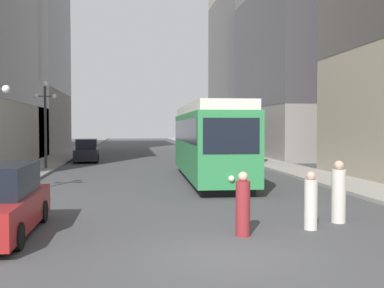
{
  "coord_description": "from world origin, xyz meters",
  "views": [
    {
      "loc": [
        -2.14,
        -9.6,
        2.8
      ],
      "look_at": [
        0.59,
        10.23,
        2.04
      ],
      "focal_mm": 43.08,
      "sensor_mm": 36.0,
      "label": 1
    }
  ],
  "objects_px": {
    "transit_bus": "(224,137)",
    "pedestrian_on_sidewalk": "(311,203)",
    "streetcar": "(209,140)",
    "pedestrian_crossing_near": "(339,194)",
    "pedestrian_crossing_far": "(243,206)",
    "lamp_post_left_far": "(45,111)",
    "parked_car_left_mid": "(87,151)"
  },
  "relations": [
    {
      "from": "parked_car_left_mid",
      "to": "pedestrian_crossing_near",
      "type": "distance_m",
      "value": 26.69
    },
    {
      "from": "parked_car_left_mid",
      "to": "pedestrian_crossing_near",
      "type": "relative_size",
      "value": 2.78
    },
    {
      "from": "parked_car_left_mid",
      "to": "pedestrian_crossing_far",
      "type": "distance_m",
      "value": 26.95
    },
    {
      "from": "transit_bus",
      "to": "lamp_post_left_far",
      "type": "distance_m",
      "value": 15.46
    },
    {
      "from": "lamp_post_left_far",
      "to": "parked_car_left_mid",
      "type": "bearing_deg",
      "value": 75.54
    },
    {
      "from": "transit_bus",
      "to": "parked_car_left_mid",
      "type": "height_order",
      "value": "transit_bus"
    },
    {
      "from": "streetcar",
      "to": "parked_car_left_mid",
      "type": "height_order",
      "value": "streetcar"
    },
    {
      "from": "pedestrian_crossing_near",
      "to": "lamp_post_left_far",
      "type": "xyz_separation_m",
      "value": [
        -11.29,
        17.63,
        2.94
      ]
    },
    {
      "from": "transit_bus",
      "to": "pedestrian_crossing_near",
      "type": "height_order",
      "value": "transit_bus"
    },
    {
      "from": "transit_bus",
      "to": "pedestrian_on_sidewalk",
      "type": "distance_m",
      "value": 26.38
    },
    {
      "from": "parked_car_left_mid",
      "to": "pedestrian_crossing_near",
      "type": "xyz_separation_m",
      "value": [
        9.39,
        -24.99,
        -0.0
      ]
    },
    {
      "from": "pedestrian_crossing_far",
      "to": "lamp_post_left_far",
      "type": "height_order",
      "value": "lamp_post_left_far"
    },
    {
      "from": "parked_car_left_mid",
      "to": "pedestrian_on_sidewalk",
      "type": "xyz_separation_m",
      "value": [
        8.23,
        -25.74,
        -0.11
      ]
    },
    {
      "from": "pedestrian_on_sidewalk",
      "to": "pedestrian_crossing_far",
      "type": "bearing_deg",
      "value": -85.82
    },
    {
      "from": "pedestrian_crossing_near",
      "to": "pedestrian_on_sidewalk",
      "type": "height_order",
      "value": "pedestrian_crossing_near"
    },
    {
      "from": "parked_car_left_mid",
      "to": "lamp_post_left_far",
      "type": "height_order",
      "value": "lamp_post_left_far"
    },
    {
      "from": "pedestrian_crossing_far",
      "to": "pedestrian_on_sidewalk",
      "type": "height_order",
      "value": "pedestrian_crossing_far"
    },
    {
      "from": "pedestrian_crossing_far",
      "to": "lamp_post_left_far",
      "type": "relative_size",
      "value": 0.3
    },
    {
      "from": "pedestrian_on_sidewalk",
      "to": "lamp_post_left_far",
      "type": "relative_size",
      "value": 0.29
    },
    {
      "from": "parked_car_left_mid",
      "to": "transit_bus",
      "type": "bearing_deg",
      "value": -0.29
    },
    {
      "from": "streetcar",
      "to": "transit_bus",
      "type": "distance_m",
      "value": 15.15
    },
    {
      "from": "streetcar",
      "to": "parked_car_left_mid",
      "type": "xyz_separation_m",
      "value": [
        -7.44,
        14.21,
        -1.26
      ]
    },
    {
      "from": "streetcar",
      "to": "pedestrian_crossing_near",
      "type": "height_order",
      "value": "streetcar"
    },
    {
      "from": "transit_bus",
      "to": "streetcar",
      "type": "bearing_deg",
      "value": -105.86
    },
    {
      "from": "pedestrian_crossing_near",
      "to": "pedestrian_on_sidewalk",
      "type": "xyz_separation_m",
      "value": [
        -1.15,
        -0.76,
        -0.11
      ]
    },
    {
      "from": "streetcar",
      "to": "pedestrian_crossing_near",
      "type": "bearing_deg",
      "value": -77.95
    },
    {
      "from": "transit_bus",
      "to": "pedestrian_crossing_near",
      "type": "relative_size",
      "value": 7.02
    },
    {
      "from": "pedestrian_crossing_far",
      "to": "pedestrian_on_sidewalk",
      "type": "distance_m",
      "value": 2.07
    },
    {
      "from": "transit_bus",
      "to": "pedestrian_crossing_near",
      "type": "distance_m",
      "value": 25.51
    },
    {
      "from": "lamp_post_left_far",
      "to": "pedestrian_crossing_near",
      "type": "bearing_deg",
      "value": -57.37
    },
    {
      "from": "streetcar",
      "to": "pedestrian_on_sidewalk",
      "type": "xyz_separation_m",
      "value": [
        0.79,
        -11.53,
        -1.36
      ]
    },
    {
      "from": "transit_bus",
      "to": "pedestrian_on_sidewalk",
      "type": "xyz_separation_m",
      "value": [
        -3.09,
        -26.17,
        -1.21
      ]
    }
  ]
}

